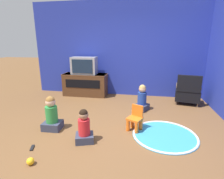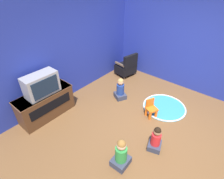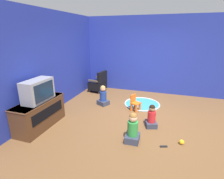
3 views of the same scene
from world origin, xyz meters
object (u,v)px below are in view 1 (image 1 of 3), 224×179
Objects in this scene: television at (84,66)px; remote_control at (32,148)px; tv_cabinet at (85,84)px; toy_ball at (30,161)px; child_watching_left at (142,99)px; black_armchair at (188,92)px; child_watching_right at (84,128)px; yellow_kid_chair at (135,120)px; child_watching_center at (52,115)px.

television is 3.05m from remote_control.
tv_cabinet is 3.32m from toy_ball.
child_watching_left is 2.61m from remote_control.
black_armchair is at bearing -68.65° from remote_control.
child_watching_right is at bearing -86.67° from remote_control.
yellow_kid_chair is 0.75× the size of child_watching_left.
child_watching_center is (0.10, -2.25, -0.66)m from television.
child_watching_left reaches higher than yellow_kid_chair.
child_watching_left is at bearing 35.62° from child_watching_center.
tv_cabinet is at bearing 90.00° from television.
child_watching_left is (0.11, 1.07, 0.08)m from yellow_kid_chair.
remote_control is (-1.69, -1.97, -0.27)m from child_watching_left.
television reaches higher than toy_ball.
remote_control is at bearing 121.46° from toy_ball.
child_watching_left is at bearing 42.02° from child_watching_right.
child_watching_right is 0.90m from toy_ball.
toy_ball is (0.21, -1.00, -0.24)m from child_watching_center.
black_armchair is 1.70× the size of yellow_kid_chair.
black_armchair is at bearing -5.90° from tv_cabinet.
toy_ball is 0.41m from remote_control.
child_watching_center is 6.47× the size of toy_ball.
tv_cabinet reaches higher than child_watching_center.
child_watching_center is (-1.68, -1.32, 0.01)m from child_watching_left.
child_watching_left is (-1.20, -0.66, -0.04)m from black_armchair.
remote_control is at bearing 167.20° from child_watching_left.
television is 2.11m from child_watching_left.
television is 0.93× the size of black_armchair.
black_armchair reaches higher than remote_control.
child_watching_left reaches higher than toy_ball.
tv_cabinet is 8.76× the size of remote_control.
child_watching_center is (0.10, -2.28, -0.07)m from tv_cabinet.
child_watching_right is at bearing 178.03° from child_watching_left.
tv_cabinet reaches higher than remote_control.
remote_control is at bearing -173.97° from child_watching_right.
black_armchair reaches higher than tv_cabinet.
child_watching_left is 1.88m from child_watching_right.
child_watching_right reaches higher than remote_control.
child_watching_right is 0.86m from remote_control.
child_watching_center is 4.28× the size of remote_control.
yellow_kid_chair is 0.72× the size of child_watching_center.
toy_ball is at bearing 175.34° from child_watching_left.
tv_cabinet is 13.26× the size of toy_ball.
toy_ball is at bearing -146.43° from child_watching_right.
black_armchair reaches higher than toy_ball.
remote_control is (0.09, -2.90, -0.93)m from television.
television reaches higher than black_armchair.
child_watching_center is at bearing 44.45° from black_armchair.
yellow_kid_chair is at bearing 16.27° from child_watching_right.
black_armchair is at bearing -5.15° from television.
television is 4.91× the size of remote_control.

